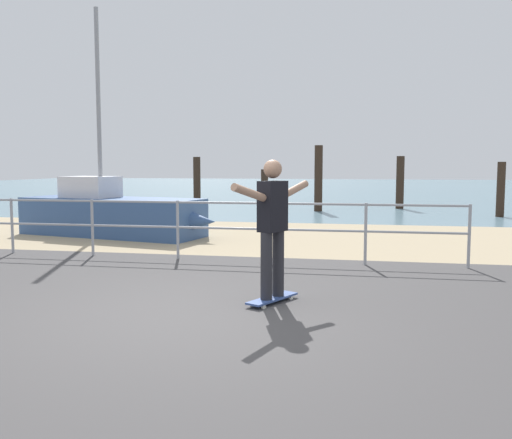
{
  "coord_description": "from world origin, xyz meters",
  "views": [
    {
      "loc": [
        1.94,
        -5.73,
        1.67
      ],
      "look_at": [
        0.44,
        2.0,
        0.9
      ],
      "focal_mm": 39.17,
      "sensor_mm": 36.0,
      "label": 1
    }
  ],
  "objects": [
    {
      "name": "ground_plane",
      "position": [
        0.0,
        -1.0,
        0.0
      ],
      "size": [
        24.0,
        10.0,
        0.04
      ],
      "primitive_type": "cube",
      "color": "#474444",
      "rests_on": "ground"
    },
    {
      "name": "beach_strip",
      "position": [
        0.0,
        7.0,
        0.0
      ],
      "size": [
        24.0,
        6.0,
        0.04
      ],
      "primitive_type": "cube",
      "color": "tan",
      "rests_on": "ground"
    },
    {
      "name": "sea_surface",
      "position": [
        0.0,
        35.0,
        0.0
      ],
      "size": [
        72.0,
        50.0,
        0.04
      ],
      "primitive_type": "cube",
      "color": "slate",
      "rests_on": "ground"
    },
    {
      "name": "railing_fence",
      "position": [
        -1.28,
        3.6,
        0.7
      ],
      "size": [
        9.81,
        0.05,
        1.05
      ],
      "color": "#9EA0A5",
      "rests_on": "ground"
    },
    {
      "name": "sailboat",
      "position": [
        -3.72,
        6.4,
        0.52
      ],
      "size": [
        5.07,
        2.33,
        5.27
      ],
      "color": "#335184",
      "rests_on": "ground"
    },
    {
      "name": "skateboard",
      "position": [
        0.88,
        0.77,
        0.07
      ],
      "size": [
        0.54,
        0.8,
        0.08
      ],
      "color": "#334C8C",
      "rests_on": "ground"
    },
    {
      "name": "skateboarder",
      "position": [
        0.88,
        0.77,
        1.02
      ],
      "size": [
        0.74,
        1.33,
        1.65
      ],
      "color": "#26262B",
      "rests_on": "skateboard"
    },
    {
      "name": "groyne_post_0",
      "position": [
        -5.55,
        18.75,
        1.02
      ],
      "size": [
        0.33,
        0.33,
        2.03
      ],
      "primitive_type": "cylinder",
      "color": "#332319",
      "rests_on": "ground"
    },
    {
      "name": "groyne_post_1",
      "position": [
        -2.61,
        19.82,
        0.73
      ],
      "size": [
        0.33,
        0.33,
        1.47
      ],
      "primitive_type": "cylinder",
      "color": "#332319",
      "rests_on": "ground"
    },
    {
      "name": "groyne_post_2",
      "position": [
        0.33,
        14.28,
        1.18
      ],
      "size": [
        0.29,
        0.29,
        2.37
      ],
      "primitive_type": "cylinder",
      "color": "#332319",
      "rests_on": "ground"
    },
    {
      "name": "groyne_post_3",
      "position": [
        3.27,
        16.05,
        1.0
      ],
      "size": [
        0.3,
        0.3,
        2.0
      ],
      "primitive_type": "cylinder",
      "color": "#332319",
      "rests_on": "ground"
    },
    {
      "name": "groyne_post_4",
      "position": [
        6.21,
        13.18,
        0.88
      ],
      "size": [
        0.25,
        0.25,
        1.77
      ],
      "primitive_type": "cylinder",
      "color": "#332319",
      "rests_on": "ground"
    }
  ]
}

